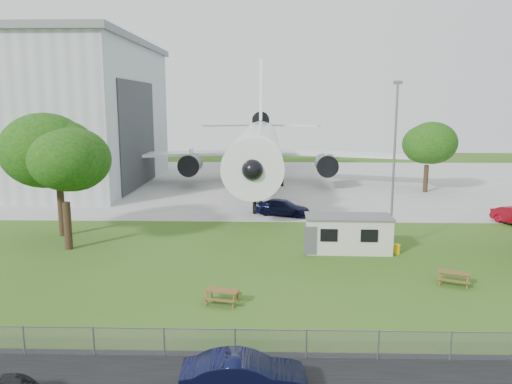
{
  "coord_description": "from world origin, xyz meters",
  "views": [
    {
      "loc": [
        -0.59,
        -28.98,
        10.6
      ],
      "look_at": [
        -1.59,
        8.0,
        4.0
      ],
      "focal_mm": 35.0,
      "sensor_mm": 36.0,
      "label": 1
    }
  ],
  "objects_px": {
    "car_centre_sedan": "(244,376)",
    "airliner": "(259,145)",
    "picnic_east": "(453,284)",
    "site_cabin": "(348,233)",
    "picnic_west": "(222,303)"
  },
  "relations": [
    {
      "from": "car_centre_sedan",
      "to": "airliner",
      "type": "bearing_deg",
      "value": -2.05
    },
    {
      "from": "picnic_east",
      "to": "car_centre_sedan",
      "type": "distance_m",
      "value": 16.7
    },
    {
      "from": "airliner",
      "to": "picnic_east",
      "type": "xyz_separation_m",
      "value": [
        12.38,
        -36.36,
        -5.27
      ]
    },
    {
      "from": "airliner",
      "to": "picnic_west",
      "type": "bearing_deg",
      "value": -91.57
    },
    {
      "from": "site_cabin",
      "to": "car_centre_sedan",
      "type": "relative_size",
      "value": 1.46
    },
    {
      "from": "picnic_west",
      "to": "car_centre_sedan",
      "type": "xyz_separation_m",
      "value": [
        1.62,
        -8.54,
        0.77
      ]
    },
    {
      "from": "airliner",
      "to": "picnic_west",
      "type": "relative_size",
      "value": 26.52
    },
    {
      "from": "airliner",
      "to": "site_cabin",
      "type": "distance_m",
      "value": 30.8
    },
    {
      "from": "airliner",
      "to": "picnic_west",
      "type": "xyz_separation_m",
      "value": [
        -1.09,
        -39.57,
        -5.27
      ]
    },
    {
      "from": "airliner",
      "to": "car_centre_sedan",
      "type": "xyz_separation_m",
      "value": [
        0.53,
        -48.1,
        -4.5
      ]
    },
    {
      "from": "site_cabin",
      "to": "picnic_west",
      "type": "relative_size",
      "value": 3.77
    },
    {
      "from": "site_cabin",
      "to": "car_centre_sedan",
      "type": "bearing_deg",
      "value": -109.77
    },
    {
      "from": "airliner",
      "to": "site_cabin",
      "type": "bearing_deg",
      "value": -76.47
    },
    {
      "from": "picnic_west",
      "to": "site_cabin",
      "type": "bearing_deg",
      "value": 63.79
    },
    {
      "from": "airliner",
      "to": "car_centre_sedan",
      "type": "height_order",
      "value": "airliner"
    }
  ]
}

